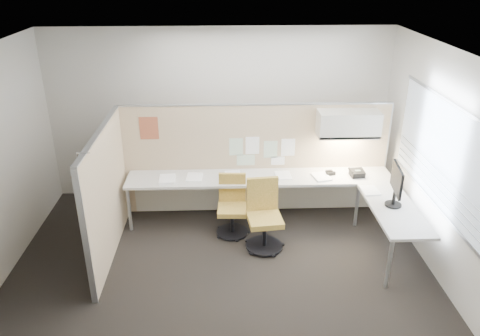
{
  "coord_description": "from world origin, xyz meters",
  "views": [
    {
      "loc": [
        0.05,
        -5.07,
        3.76
      ],
      "look_at": [
        0.28,
        0.8,
        1.09
      ],
      "focal_mm": 35.0,
      "sensor_mm": 36.0,
      "label": 1
    }
  ],
  "objects_px": {
    "chair_right": "(232,207)",
    "monitor": "(396,184)",
    "chair_left": "(264,217)",
    "phone": "(357,173)",
    "desk": "(283,188)"
  },
  "relations": [
    {
      "from": "chair_right",
      "to": "monitor",
      "type": "xyz_separation_m",
      "value": [
        2.13,
        -0.61,
        0.64
      ]
    },
    {
      "from": "chair_left",
      "to": "chair_right",
      "type": "distance_m",
      "value": 0.57
    },
    {
      "from": "chair_right",
      "to": "phone",
      "type": "height_order",
      "value": "chair_right"
    },
    {
      "from": "chair_left",
      "to": "chair_right",
      "type": "relative_size",
      "value": 1.11
    },
    {
      "from": "desk",
      "to": "monitor",
      "type": "relative_size",
      "value": 7.13
    },
    {
      "from": "chair_right",
      "to": "phone",
      "type": "bearing_deg",
      "value": 12.29
    },
    {
      "from": "chair_left",
      "to": "phone",
      "type": "relative_size",
      "value": 4.31
    },
    {
      "from": "chair_left",
      "to": "monitor",
      "type": "bearing_deg",
      "value": -13.83
    },
    {
      "from": "chair_left",
      "to": "chair_right",
      "type": "bearing_deg",
      "value": 132.88
    },
    {
      "from": "chair_right",
      "to": "monitor",
      "type": "relative_size",
      "value": 1.57
    },
    {
      "from": "monitor",
      "to": "phone",
      "type": "xyz_separation_m",
      "value": [
        -0.24,
        0.92,
        -0.27
      ]
    },
    {
      "from": "chair_left",
      "to": "phone",
      "type": "xyz_separation_m",
      "value": [
        1.46,
        0.69,
        0.32
      ]
    },
    {
      "from": "desk",
      "to": "phone",
      "type": "xyz_separation_m",
      "value": [
        1.13,
        0.1,
        0.18
      ]
    },
    {
      "from": "phone",
      "to": "chair_right",
      "type": "bearing_deg",
      "value": -176.92
    },
    {
      "from": "chair_right",
      "to": "monitor",
      "type": "bearing_deg",
      "value": -13.06
    }
  ]
}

